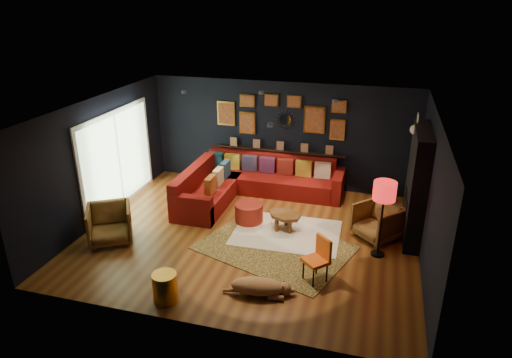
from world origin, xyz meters
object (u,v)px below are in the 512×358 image
(armchair_right, at_px, (378,220))
(dog, at_px, (257,283))
(gold_stool, at_px, (165,287))
(pouf, at_px, (249,213))
(floor_lamp, at_px, (384,195))
(coffee_table, at_px, (285,217))
(armchair_left, at_px, (110,222))
(orange_chair, at_px, (319,256))
(sectional, at_px, (246,184))

(armchair_right, height_order, dog, armchair_right)
(gold_stool, distance_m, dog, 1.46)
(armchair_right, relative_size, gold_stool, 1.60)
(pouf, distance_m, gold_stool, 2.95)
(pouf, xyz_separation_m, floor_lamp, (2.68, -0.61, 1.01))
(coffee_table, xyz_separation_m, floor_lamp, (1.87, -0.46, 0.92))
(armchair_left, xyz_separation_m, orange_chair, (4.10, -0.20, 0.05))
(pouf, xyz_separation_m, armchair_right, (2.63, 0.04, 0.17))
(coffee_table, relative_size, pouf, 1.45)
(floor_lamp, bearing_deg, armchair_right, 94.40)
(armchair_left, bearing_deg, floor_lamp, -20.88)
(orange_chair, bearing_deg, pouf, 179.49)
(sectional, bearing_deg, coffee_table, -48.49)
(sectional, bearing_deg, pouf, -70.78)
(coffee_table, height_order, pouf, pouf)
(floor_lamp, bearing_deg, coffee_table, 166.30)
(sectional, relative_size, pouf, 5.73)
(sectional, distance_m, orange_chair, 3.65)
(coffee_table, height_order, gold_stool, gold_stool)
(sectional, relative_size, gold_stool, 6.99)
(sectional, distance_m, coffee_table, 1.87)
(pouf, bearing_deg, coffee_table, -10.47)
(floor_lamp, distance_m, dog, 2.74)
(armchair_left, height_order, dog, armchair_left)
(sectional, relative_size, dog, 2.89)
(coffee_table, xyz_separation_m, orange_chair, (0.92, -1.54, 0.15))
(gold_stool, distance_m, orange_chair, 2.56)
(coffee_table, distance_m, pouf, 0.82)
(coffee_table, xyz_separation_m, armchair_left, (-3.18, -1.35, 0.10))
(coffee_table, xyz_separation_m, dog, (0.04, -2.21, -0.11))
(coffee_table, xyz_separation_m, pouf, (-0.80, 0.15, -0.09))
(sectional, distance_m, floor_lamp, 3.74)
(dog, bearing_deg, armchair_right, 45.51)
(coffee_table, height_order, armchair_right, armchair_right)
(sectional, relative_size, floor_lamp, 2.31)
(armchair_left, bearing_deg, orange_chair, -33.61)
(armchair_right, bearing_deg, orange_chair, -74.97)
(coffee_table, distance_m, armchair_left, 3.45)
(pouf, relative_size, armchair_left, 0.72)
(coffee_table, distance_m, gold_stool, 3.06)
(gold_stool, relative_size, dog, 0.41)
(sectional, relative_size, coffee_table, 3.96)
(armchair_left, bearing_deg, gold_stool, -68.07)
(armchair_left, height_order, armchair_right, armchair_left)
(dog, bearing_deg, orange_chair, 29.13)
(floor_lamp, bearing_deg, dog, -136.40)
(pouf, distance_m, armchair_right, 2.63)
(dog, bearing_deg, floor_lamp, 35.80)
(pouf, bearing_deg, gold_stool, -100.05)
(coffee_table, distance_m, dog, 2.21)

